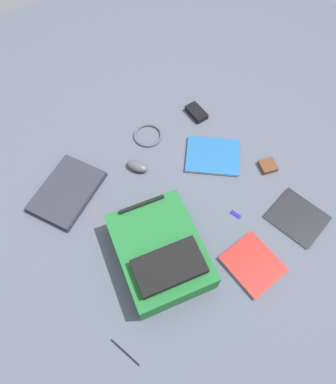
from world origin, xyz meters
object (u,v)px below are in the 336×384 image
at_px(pen_black, 125,352).
at_px(earbud_pouch, 268,166).
at_px(book_blue, 298,217).
at_px(power_brick, 196,112).
at_px(book_red, 253,264).
at_px(computer_mouse, 137,166).
at_px(laptop, 67,191).
at_px(book_comic, 213,156).
at_px(backpack, 161,253).
at_px(cable_coil, 148,135).
at_px(usb_stick, 236,214).

bearing_deg(pen_black, earbud_pouch, 18.11).
relative_size(book_blue, power_brick, 2.23).
distance_m(book_red, earbud_pouch, 0.51).
relative_size(computer_mouse, power_brick, 0.89).
bearing_deg(computer_mouse, earbud_pouch, -65.25).
distance_m(book_red, computer_mouse, 0.70).
height_order(laptop, pen_black, laptop).
xyz_separation_m(book_red, book_comic, (0.20, 0.53, -0.00)).
bearing_deg(earbud_pouch, computer_mouse, 146.90).
xyz_separation_m(backpack, book_comic, (0.50, 0.29, -0.06)).
bearing_deg(laptop, power_brick, 3.86).
xyz_separation_m(laptop, pen_black, (-0.12, -0.74, -0.01)).
bearing_deg(cable_coil, power_brick, -4.21).
distance_m(pen_black, usb_stick, 0.74).
height_order(backpack, power_brick, backpack).
height_order(pen_black, earbud_pouch, earbud_pouch).
xyz_separation_m(book_red, pen_black, (-0.62, 0.01, -0.01)).
bearing_deg(book_comic, book_blue, -76.86).
xyz_separation_m(book_comic, book_blue, (0.11, -0.48, 0.00)).
bearing_deg(cable_coil, book_red, -89.81).
bearing_deg(usb_stick, pen_black, -163.28).
bearing_deg(usb_stick, backpack, 177.20).
relative_size(backpack, power_brick, 3.95).
bearing_deg(pen_black, usb_stick, 16.72).
xyz_separation_m(backpack, pen_black, (-0.31, -0.23, -0.07)).
bearing_deg(book_blue, laptop, 139.16).
distance_m(laptop, book_comic, 0.72).
height_order(backpack, pen_black, backpack).
xyz_separation_m(backpack, power_brick, (0.59, 0.56, -0.05)).
bearing_deg(backpack, book_comic, 30.22).
relative_size(power_brick, pen_black, 0.86).
bearing_deg(cable_coil, laptop, -171.38).
xyz_separation_m(pen_black, earbud_pouch, (1.00, 0.33, 0.01)).
xyz_separation_m(book_red, earbud_pouch, (0.38, 0.33, 0.00)).
relative_size(book_blue, computer_mouse, 2.50).
distance_m(pen_black, earbud_pouch, 1.05).
height_order(power_brick, pen_black, power_brick).
distance_m(laptop, computer_mouse, 0.35).
bearing_deg(computer_mouse, book_red, -109.70).
bearing_deg(pen_black, cable_coil, 52.97).
height_order(laptop, earbud_pouch, laptop).
distance_m(backpack, book_blue, 0.64).
bearing_deg(computer_mouse, laptop, 137.03).
xyz_separation_m(cable_coil, earbud_pouch, (0.38, -0.49, 0.00)).
bearing_deg(book_red, power_brick, 70.07).
xyz_separation_m(computer_mouse, pen_black, (-0.46, -0.67, -0.02)).
bearing_deg(laptop, cable_coil, 8.62).
bearing_deg(laptop, computer_mouse, -10.83).
bearing_deg(book_blue, usb_stick, 142.67).
relative_size(backpack, pen_black, 3.41).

